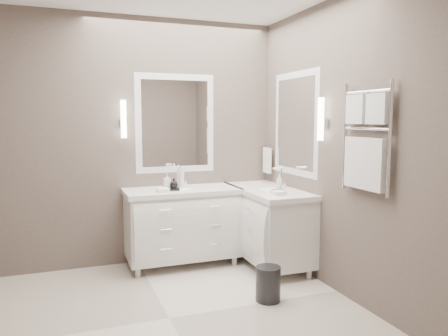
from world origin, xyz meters
name	(u,v)px	position (x,y,z in m)	size (l,w,h in m)	color
floor	(169,319)	(0.00, 0.00, -0.01)	(3.20, 3.00, 0.01)	silver
wall_back	(135,142)	(0.00, 1.50, 1.35)	(3.20, 0.01, 2.70)	#554A44
wall_front	(243,175)	(0.00, -1.50, 1.35)	(3.20, 0.01, 2.70)	#554A44
wall_right	(341,147)	(1.60, 0.00, 1.35)	(0.01, 3.00, 2.70)	#554A44
vanity_back	(183,222)	(0.45, 1.23, 0.49)	(1.24, 0.59, 0.97)	white
vanity_right	(268,221)	(1.33, 0.90, 0.49)	(0.59, 1.24, 0.97)	white
mirror_back	(175,123)	(0.45, 1.49, 1.55)	(0.90, 0.02, 1.10)	white
mirror_right	(295,124)	(1.59, 0.80, 1.55)	(0.02, 0.90, 1.10)	white
sconce_back	(124,120)	(-0.13, 1.43, 1.59)	(0.06, 0.06, 0.40)	white
sconce_right	(321,120)	(1.53, 0.22, 1.59)	(0.06, 0.06, 0.40)	white
towel_bar_corner	(267,160)	(1.54, 1.36, 1.12)	(0.03, 0.22, 0.30)	white
towel_ladder	(365,145)	(1.55, -0.40, 1.39)	(0.06, 0.58, 0.90)	white
waste_bin	(268,284)	(0.90, 0.03, 0.15)	(0.22, 0.22, 0.31)	black
amenity_tray_back	(170,189)	(0.31, 1.17, 0.86)	(0.17, 0.13, 0.03)	black
amenity_tray_right	(279,191)	(1.31, 0.63, 0.86)	(0.11, 0.15, 0.02)	black
water_bottle	(181,179)	(0.43, 1.21, 0.96)	(0.08, 0.08, 0.22)	silver
soap_bottle_a	(167,181)	(0.28, 1.19, 0.95)	(0.07, 0.07, 0.15)	white
soap_bottle_b	(174,183)	(0.34, 1.14, 0.93)	(0.08, 0.08, 0.11)	black
soap_bottle_c	(279,182)	(1.31, 0.63, 0.96)	(0.07, 0.07, 0.17)	white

